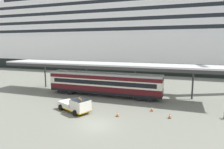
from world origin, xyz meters
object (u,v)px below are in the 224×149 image
Objects in this scene: service_truck at (76,105)px; traffic_cone_far at (152,109)px; train_carriage at (104,83)px; traffic_cone_near at (170,116)px; cruise_ship at (182,28)px; traffic_cone_mid at (117,114)px.

traffic_cone_far is at bearing 21.24° from service_truck.
train_carriage reaches higher than traffic_cone_near.
train_carriage is 10.76m from traffic_cone_far.
cruise_ship is 284.60× the size of traffic_cone_near.
traffic_cone_far is at bearing -30.61° from train_carriage.
traffic_cone_mid is 0.95× the size of traffic_cone_far.
train_carriage is at bearing 87.08° from service_truck.
cruise_ship is at bearing 82.07° from traffic_cone_mid.
train_carriage is 9.22m from service_truck.
service_truck is 10.29m from traffic_cone_far.
traffic_cone_near is 0.95× the size of traffic_cone_mid.
traffic_cone_near is (12.03, 1.81, -0.69)m from service_truck.
cruise_ship is 49.77m from traffic_cone_near.
traffic_cone_near is (11.57, -7.30, -2.00)m from train_carriage.
service_truck is at bearing -171.45° from traffic_cone_near.
traffic_cone_near is at bearing -32.26° from train_carriage.
cruise_ship is 31.73× the size of service_truck.
traffic_cone_far is at bearing -93.81° from cruise_ship.
cruise_ship reaches higher than traffic_cone_near.
train_carriage is (-12.16, -40.44, -12.06)m from cruise_ship.
train_carriage reaches higher than service_truck.
cruise_ship is at bearing 89.29° from traffic_cone_near.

